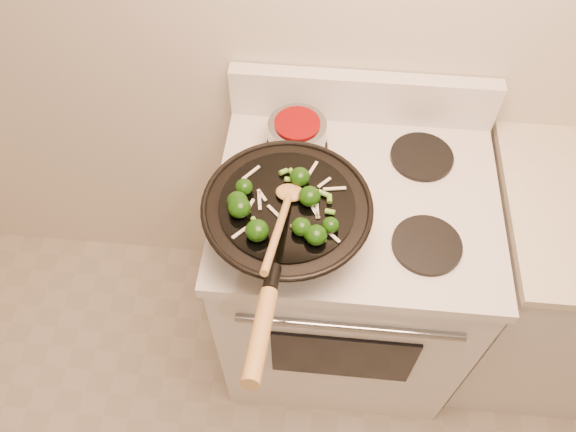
{
  "coord_description": "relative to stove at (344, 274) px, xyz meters",
  "views": [
    {
      "loc": [
        -0.23,
        0.23,
        2.15
      ],
      "look_at": [
        -0.3,
        1.0,
        1.03
      ],
      "focal_mm": 35.0,
      "sensor_mm": 36.0,
      "label": 1
    }
  ],
  "objects": [
    {
      "name": "wooden_spoon",
      "position": [
        -0.18,
        -0.21,
        0.63
      ],
      "size": [
        0.07,
        0.32,
        0.12
      ],
      "color": "#A97D43",
      "rests_on": "wok"
    },
    {
      "name": "stove",
      "position": [
        0.0,
        0.0,
        0.0
      ],
      "size": [
        0.78,
        0.67,
        1.08
      ],
      "color": "white",
      "rests_on": "ground"
    },
    {
      "name": "saucepan",
      "position": [
        -0.18,
        0.15,
        0.51
      ],
      "size": [
        0.16,
        0.26,
        0.1
      ],
      "color": "gray",
      "rests_on": "stove"
    },
    {
      "name": "stirfry",
      "position": [
        -0.19,
        -0.19,
        0.61
      ],
      "size": [
        0.28,
        0.26,
        0.05
      ],
      "color": "#123808",
      "rests_on": "wok"
    },
    {
      "name": "wok",
      "position": [
        -0.18,
        -0.16,
        0.53
      ],
      "size": [
        0.42,
        0.69,
        0.26
      ],
      "color": "black",
      "rests_on": "stove"
    }
  ]
}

